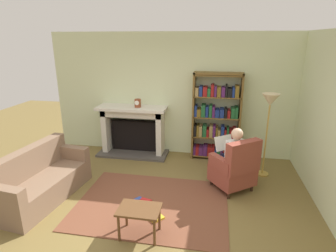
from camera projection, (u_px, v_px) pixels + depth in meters
ground at (147, 215)px, 4.16m from camera, size 14.00×14.00×0.00m
back_wall at (174, 95)px, 6.15m from camera, size 5.60×0.10×2.70m
side_wall_right at (322, 116)px, 4.48m from camera, size 0.10×5.20×2.70m
area_rug at (152, 204)px, 4.44m from camera, size 2.40×1.80×0.01m
fireplace at (134, 128)px, 6.30m from camera, size 1.58×0.64×1.12m
mantel_clock at (138, 103)px, 5.99m from camera, size 0.14×0.14×0.18m
bookshelf at (216, 118)px, 5.92m from camera, size 1.02×0.32×1.89m
armchair_reading at (235, 168)px, 4.74m from camera, size 0.89×0.88×0.97m
seated_reader at (232, 155)px, 4.78m from camera, size 0.56×0.59×1.14m
sofa_floral at (40, 181)px, 4.53m from camera, size 0.91×1.77×0.85m
side_table at (139, 213)px, 3.64m from camera, size 0.56×0.39×0.42m
scattered_books at (146, 207)px, 4.31m from camera, size 0.63×0.64×0.04m
floor_lamp at (270, 107)px, 5.01m from camera, size 0.32×0.32×1.61m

